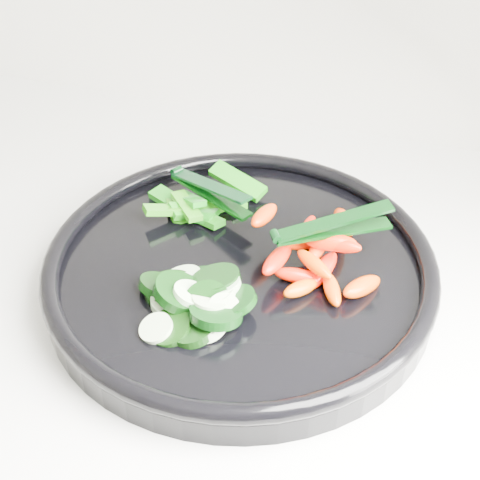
% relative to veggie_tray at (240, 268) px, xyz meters
% --- Properties ---
extents(veggie_tray, '(0.45, 0.45, 0.04)m').
position_rel_veggie_tray_xyz_m(veggie_tray, '(0.00, 0.00, 0.00)').
color(veggie_tray, black).
rests_on(veggie_tray, counter).
extents(cucumber_pile, '(0.12, 0.11, 0.04)m').
position_rel_veggie_tray_xyz_m(cucumber_pile, '(-0.02, -0.07, 0.01)').
color(cucumber_pile, black).
rests_on(cucumber_pile, veggie_tray).
extents(carrot_pile, '(0.14, 0.16, 0.05)m').
position_rel_veggie_tray_xyz_m(carrot_pile, '(0.07, 0.02, 0.02)').
color(carrot_pile, '#FF1B00').
rests_on(carrot_pile, veggie_tray).
extents(pepper_pile, '(0.12, 0.12, 0.04)m').
position_rel_veggie_tray_xyz_m(pepper_pile, '(-0.07, 0.07, 0.01)').
color(pepper_pile, '#0A710E').
rests_on(pepper_pile, veggie_tray).
extents(tong_carrot, '(0.10, 0.07, 0.02)m').
position_rel_veggie_tray_xyz_m(tong_carrot, '(0.08, 0.02, 0.05)').
color(tong_carrot, black).
rests_on(tong_carrot, carrot_pile).
extents(tong_pepper, '(0.11, 0.06, 0.02)m').
position_rel_veggie_tray_xyz_m(tong_pepper, '(-0.06, 0.08, 0.03)').
color(tong_pepper, black).
rests_on(tong_pepper, pepper_pile).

